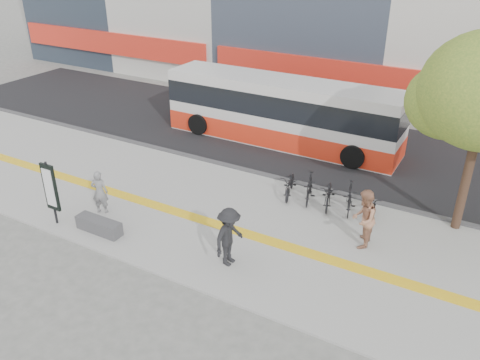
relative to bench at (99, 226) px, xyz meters
The scene contains 12 objects.
ground 2.88m from the bench, 24.78° to the left, with size 120.00×120.00×0.00m, color #60605C.
sidewalk 3.76m from the bench, 46.08° to the left, with size 40.00×7.00×0.08m, color gray.
tactile_strip 3.41m from the bench, 40.24° to the left, with size 40.00×0.45×0.01m, color yellow.
street 10.53m from the bench, 75.70° to the left, with size 40.00×8.00×0.06m, color black.
curb 6.73m from the bench, 67.25° to the left, with size 40.00×0.25×0.14m, color #3C3C3F.
bench is the anchor object (origin of this frame).
signboard 1.94m from the bench, 169.19° to the right, with size 0.55×0.10×2.20m.
bus 9.91m from the bench, 79.86° to the left, with size 10.66×2.53×2.84m.
bicycle_row 7.73m from the bench, 42.28° to the left, with size 3.96×1.78×0.98m.
seated_woman 1.36m from the bench, 129.91° to the left, with size 0.56×0.37×1.54m, color black.
pedestrian_tan 8.20m from the bench, 24.44° to the left, with size 0.90×0.70×1.86m, color #A67055.
pedestrian_dark 4.53m from the bench, ahead, with size 1.16×0.66×1.79m, color black.
Camera 1 is at (7.80, -10.45, 8.66)m, focal length 36.76 mm.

